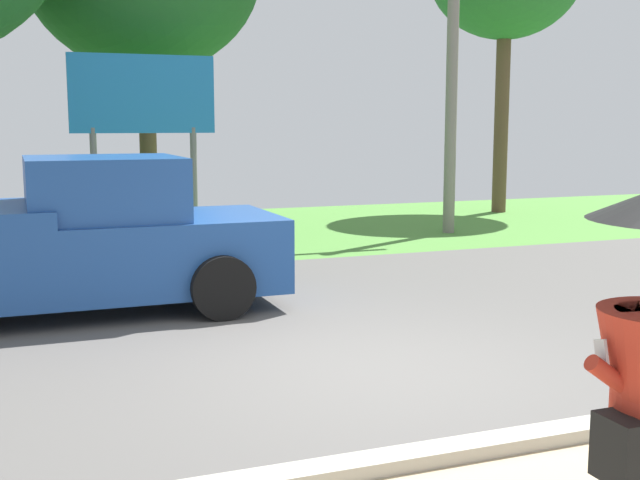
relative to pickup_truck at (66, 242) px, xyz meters
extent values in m
cube|color=#565451|center=(2.53, -1.44, -0.92)|extent=(40.00, 8.00, 0.10)
cube|color=#4E8839|center=(2.53, 6.56, -0.92)|extent=(40.00, 8.00, 0.10)
cube|color=#B2AD9E|center=(2.53, -5.44, -0.82)|extent=(40.00, 0.24, 0.10)
cylinder|color=#B22D1E|center=(1.90, -7.27, 0.29)|extent=(0.29, 0.08, 0.24)
cube|color=#B7B7BC|center=(1.86, -7.24, 0.39)|extent=(0.02, 0.11, 0.16)
cube|color=black|center=(1.89, -7.34, -0.02)|extent=(0.12, 0.24, 0.30)
cube|color=#1E478C|center=(-0.03, 0.00, -0.19)|extent=(5.20, 2.00, 0.90)
cube|color=#1E478C|center=(0.47, 0.00, 0.56)|extent=(1.80, 1.84, 0.90)
cube|color=#2D3842|center=(1.32, 0.00, 0.56)|extent=(0.10, 1.70, 0.77)
cylinder|color=black|center=(1.67, 1.00, -0.49)|extent=(0.76, 0.28, 0.76)
cylinder|color=black|center=(1.67, -1.00, -0.49)|extent=(0.76, 0.28, 0.76)
cylinder|color=gray|center=(7.95, 4.65, 2.39)|extent=(0.24, 0.24, 6.52)
cylinder|color=slate|center=(0.81, 4.85, 0.23)|extent=(0.12, 0.12, 2.20)
cylinder|color=slate|center=(2.61, 4.85, 0.23)|extent=(0.12, 0.12, 2.20)
cube|color=#1E72B2|center=(1.71, 4.85, 1.93)|extent=(2.60, 0.10, 1.40)
cylinder|color=brown|center=(2.18, 7.35, 1.12)|extent=(0.36, 0.36, 3.97)
cylinder|color=brown|center=(11.16, 7.66, 1.57)|extent=(0.36, 0.36, 4.88)
camera|label=1|loc=(-0.56, -10.04, 1.42)|focal=45.22mm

